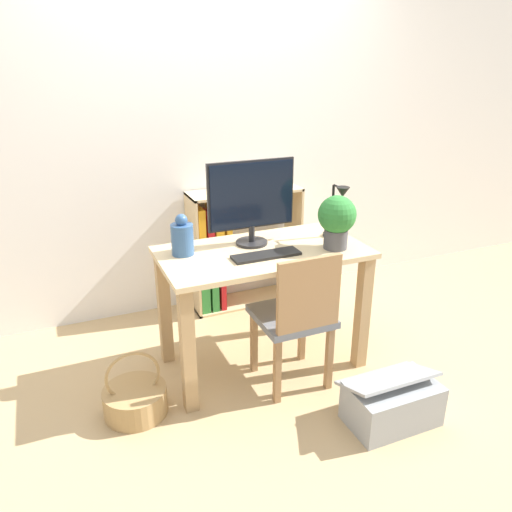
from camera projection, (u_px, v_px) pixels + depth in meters
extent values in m
plane|color=tan|center=(262.00, 361.00, 3.13)|extent=(10.00, 10.00, 0.00)
cube|color=white|center=(206.00, 130.00, 3.49)|extent=(8.00, 0.05, 2.60)
cube|color=#D8BC8C|center=(263.00, 252.00, 2.86)|extent=(1.18, 0.63, 0.03)
cube|color=tan|center=(188.00, 351.00, 2.58)|extent=(0.07, 0.07, 0.72)
cube|color=tan|center=(362.00, 313.00, 2.97)|extent=(0.07, 0.07, 0.72)
cube|color=tan|center=(164.00, 308.00, 3.02)|extent=(0.07, 0.07, 0.72)
cube|color=tan|center=(319.00, 279.00, 3.42)|extent=(0.07, 0.07, 0.72)
cylinder|color=#232326|center=(252.00, 242.00, 2.94)|extent=(0.19, 0.19, 0.02)
cylinder|color=#232326|center=(252.00, 233.00, 2.92)|extent=(0.04, 0.04, 0.10)
cube|color=#232326|center=(251.00, 195.00, 2.84)|extent=(0.53, 0.02, 0.39)
cube|color=black|center=(252.00, 195.00, 2.84)|extent=(0.50, 0.03, 0.37)
cube|color=black|center=(266.00, 255.00, 2.75)|extent=(0.39, 0.12, 0.02)
cylinder|color=#33598C|center=(182.00, 240.00, 2.76)|extent=(0.12, 0.12, 0.17)
sphere|color=#33598C|center=(181.00, 220.00, 2.71)|extent=(0.07, 0.07, 0.07)
cylinder|color=black|center=(331.00, 234.00, 3.07)|extent=(0.10, 0.10, 0.02)
cylinder|color=black|center=(332.00, 209.00, 3.01)|extent=(0.02, 0.02, 0.30)
cylinder|color=black|center=(338.00, 187.00, 2.91)|extent=(0.01, 0.10, 0.01)
cone|color=black|center=(343.00, 192.00, 2.88)|extent=(0.08, 0.08, 0.06)
cylinder|color=#4C4C51|center=(336.00, 239.00, 2.86)|extent=(0.14, 0.14, 0.11)
sphere|color=#2D7A33|center=(337.00, 215.00, 2.80)|extent=(0.22, 0.22, 0.22)
cube|color=slate|center=(291.00, 316.00, 2.81)|extent=(0.40, 0.40, 0.04)
cube|color=#9E754C|center=(309.00, 294.00, 2.57)|extent=(0.36, 0.03, 0.40)
cube|color=#9E754C|center=(277.00, 371.00, 2.69)|extent=(0.04, 0.04, 0.40)
cube|color=#9E754C|center=(329.00, 358.00, 2.81)|extent=(0.04, 0.04, 0.40)
cube|color=#9E754C|center=(254.00, 342.00, 2.97)|extent=(0.04, 0.04, 0.40)
cube|color=#9E754C|center=(302.00, 331.00, 3.09)|extent=(0.04, 0.04, 0.40)
cube|color=#D8BC8C|center=(193.00, 256.00, 3.59)|extent=(0.02, 0.28, 0.89)
cube|color=#D8BC8C|center=(293.00, 241.00, 3.89)|extent=(0.02, 0.28, 0.89)
cube|color=#D8BC8C|center=(246.00, 300.00, 3.90)|extent=(0.83, 0.28, 0.02)
cube|color=#D8BC8C|center=(245.00, 191.00, 3.58)|extent=(0.83, 0.28, 0.02)
cube|color=#D8BC8C|center=(245.00, 248.00, 3.74)|extent=(0.79, 0.28, 0.02)
cube|color=#2D7F38|center=(202.00, 290.00, 3.72)|extent=(0.06, 0.24, 0.28)
cube|color=#2D7F38|center=(211.00, 286.00, 3.74)|extent=(0.05, 0.24, 0.32)
cube|color=red|center=(219.00, 288.00, 3.77)|extent=(0.04, 0.24, 0.27)
cube|color=orange|center=(198.00, 231.00, 3.54)|extent=(0.05, 0.24, 0.35)
cube|color=red|center=(207.00, 233.00, 3.57)|extent=(0.05, 0.24, 0.31)
cube|color=orange|center=(215.00, 228.00, 3.59)|extent=(0.06, 0.24, 0.36)
cube|color=orange|center=(224.00, 232.00, 3.63)|extent=(0.04, 0.24, 0.28)
cylinder|color=tan|center=(135.00, 401.00, 2.66)|extent=(0.34, 0.34, 0.15)
torus|color=tan|center=(133.00, 376.00, 2.60)|extent=(0.29, 0.02, 0.29)
cube|color=#999EA3|center=(392.00, 403.00, 2.58)|extent=(0.46, 0.28, 0.22)
cube|color=#999EA3|center=(388.00, 378.00, 2.58)|extent=(0.47, 0.27, 0.11)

